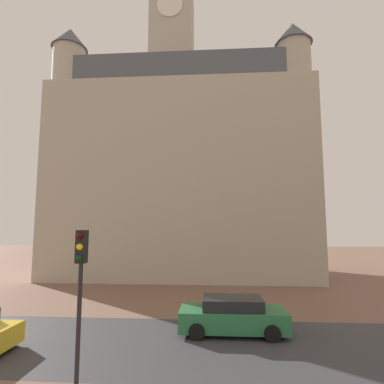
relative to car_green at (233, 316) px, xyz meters
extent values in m
plane|color=brown|center=(-1.76, -1.01, -0.71)|extent=(120.00, 120.00, 0.00)
cube|color=#38383D|center=(-1.76, -1.37, -0.71)|extent=(120.00, 6.22, 0.00)
cube|color=#B2A893|center=(-3.73, 15.83, 7.77)|extent=(23.04, 10.60, 16.95)
cube|color=#4C515B|center=(-3.73, 15.83, 17.44)|extent=(21.20, 9.75, 2.40)
cube|color=#B2A893|center=(-4.81, 15.83, 13.66)|extent=(4.17, 4.17, 28.73)
cylinder|color=silver|center=(-4.81, 13.69, 25.10)|extent=(2.50, 0.15, 2.50)
cylinder|color=#B2A893|center=(-13.76, 12.03, 9.58)|extent=(2.80, 2.80, 20.57)
cone|color=#4C515B|center=(-13.76, 12.03, 20.86)|extent=(3.20, 3.20, 2.00)
cylinder|color=#B2A893|center=(6.29, 12.03, 9.37)|extent=(2.80, 2.80, 20.16)
cone|color=#4C515B|center=(6.29, 12.03, 20.45)|extent=(3.20, 3.20, 2.00)
cube|color=#287042|center=(0.00, 0.00, -0.12)|extent=(4.45, 1.87, 0.82)
cube|color=black|center=(0.00, 0.00, 0.52)|extent=(2.49, 1.64, 0.46)
cylinder|color=black|center=(-1.47, -0.93, -0.39)|extent=(0.64, 0.22, 0.64)
cylinder|color=black|center=(-1.47, 0.93, -0.39)|extent=(0.64, 0.22, 0.64)
cylinder|color=black|center=(1.47, -0.93, -0.39)|extent=(0.64, 0.22, 0.64)
cylinder|color=black|center=(1.47, 0.93, -0.39)|extent=(0.64, 0.22, 0.64)
cylinder|color=black|center=(-8.65, -1.87, -0.39)|extent=(0.64, 0.22, 0.64)
cylinder|color=black|center=(-4.41, -5.20, 1.01)|extent=(0.12, 0.12, 3.44)
cube|color=black|center=(-4.41, -5.20, 3.18)|extent=(0.28, 0.24, 0.90)
sphere|color=#390606|center=(-4.41, -5.33, 3.48)|extent=(0.18, 0.18, 0.18)
sphere|color=yellow|center=(-4.41, -5.33, 3.18)|extent=(0.18, 0.18, 0.18)
sphere|color=#06330C|center=(-4.41, -5.33, 2.88)|extent=(0.18, 0.18, 0.18)
camera|label=1|loc=(-0.79, -13.54, 3.71)|focal=28.75mm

